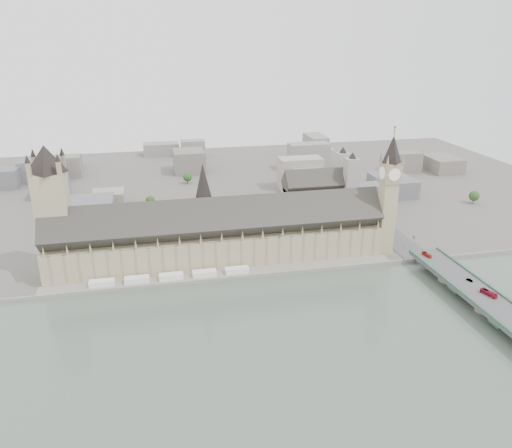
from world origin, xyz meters
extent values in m
plane|color=#595651|center=(0.00, 0.00, 0.00)|extent=(900.00, 900.00, 0.00)
plane|color=#4A574D|center=(0.00, -165.00, 0.00)|extent=(600.00, 600.00, 0.00)
cube|color=gray|center=(0.00, -15.00, 1.50)|extent=(600.00, 1.50, 3.00)
cube|color=gray|center=(0.00, -7.50, 1.00)|extent=(270.00, 15.00, 2.00)
cube|color=white|center=(-90.00, -7.00, 4.00)|extent=(18.00, 7.00, 4.00)
cube|color=white|center=(-65.00, -7.00, 4.00)|extent=(18.00, 7.00, 4.00)
cube|color=white|center=(-40.00, -7.00, 4.00)|extent=(18.00, 7.00, 4.00)
cube|color=white|center=(-15.00, -7.00, 4.00)|extent=(18.00, 7.00, 4.00)
cube|color=white|center=(10.00, -7.00, 4.00)|extent=(18.00, 7.00, 4.00)
cube|color=tan|center=(0.00, 20.00, 12.50)|extent=(265.00, 40.00, 25.00)
cube|color=#302E2A|center=(0.00, 20.00, 35.08)|extent=(265.00, 40.73, 40.73)
cube|color=tan|center=(138.00, 8.00, 31.00)|extent=(12.00, 12.00, 62.00)
cube|color=tan|center=(138.00, 8.00, 70.00)|extent=(14.00, 14.00, 16.00)
cylinder|color=white|center=(145.20, 8.00, 70.00)|extent=(0.60, 10.00, 10.00)
cylinder|color=white|center=(130.80, 8.00, 70.00)|extent=(0.60, 10.00, 10.00)
cylinder|color=white|center=(138.00, 15.20, 70.00)|extent=(10.00, 0.60, 10.00)
cylinder|color=white|center=(138.00, 0.80, 70.00)|extent=(10.00, 0.60, 10.00)
cone|color=black|center=(138.00, 8.00, 89.00)|extent=(17.00, 17.00, 22.00)
cylinder|color=gold|center=(138.00, 8.00, 103.00)|extent=(1.00, 1.00, 6.00)
sphere|color=gold|center=(138.00, 8.00, 106.50)|extent=(2.00, 2.00, 2.00)
cone|color=tan|center=(144.50, 14.50, 82.00)|extent=(2.40, 2.40, 8.00)
cone|color=tan|center=(131.50, 14.50, 82.00)|extent=(2.40, 2.40, 8.00)
cone|color=tan|center=(144.50, 1.50, 82.00)|extent=(2.40, 2.40, 8.00)
cone|color=tan|center=(131.50, 1.50, 82.00)|extent=(2.40, 2.40, 8.00)
cube|color=tan|center=(-122.00, 26.00, 40.00)|extent=(23.00, 23.00, 80.00)
cone|color=black|center=(-122.00, 26.00, 90.00)|extent=(30.00, 30.00, 20.00)
cylinder|color=tan|center=(-10.00, 26.00, 43.00)|extent=(12.00, 12.00, 20.00)
cone|color=black|center=(-10.00, 26.00, 67.00)|extent=(13.00, 13.00, 28.00)
cube|color=#474749|center=(162.00, -87.50, 5.12)|extent=(25.00, 325.00, 10.25)
cube|color=gray|center=(105.00, 95.00, 17.00)|extent=(60.00, 28.00, 34.00)
cube|color=#302E2A|center=(105.00, 95.00, 39.00)|extent=(60.00, 28.28, 28.28)
cube|color=gray|center=(137.00, 107.00, 32.00)|extent=(12.00, 12.00, 64.00)
cube|color=gray|center=(137.00, 83.00, 32.00)|extent=(12.00, 12.00, 64.00)
imported|color=red|center=(157.83, -26.60, 11.58)|extent=(3.37, 9.77, 2.67)
imported|color=#A7142B|center=(165.44, -92.22, 11.92)|extent=(5.96, 12.27, 3.33)
imported|color=gray|center=(165.51, -71.25, 11.01)|extent=(3.38, 4.86, 1.52)
imported|color=gray|center=(166.80, 9.84, 10.88)|extent=(3.38, 4.66, 1.25)
camera|label=1|loc=(-48.19, -346.80, 173.83)|focal=35.00mm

